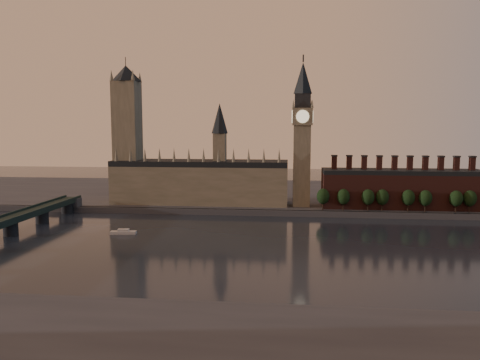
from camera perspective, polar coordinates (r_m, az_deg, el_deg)
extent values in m
plane|color=black|center=(234.98, 5.69, -8.59)|extent=(900.00, 900.00, 0.00)
cube|color=#46464B|center=(322.33, 5.76, -4.06)|extent=(900.00, 4.00, 4.00)
cube|color=#46464B|center=(411.12, 5.79, -1.75)|extent=(900.00, 180.00, 4.00)
cube|color=gray|center=(350.66, -4.88, -0.54)|extent=(130.00, 30.00, 28.00)
cube|color=black|center=(349.04, -4.91, 2.07)|extent=(130.00, 30.00, 4.00)
cube|color=gray|center=(345.91, -2.48, 3.70)|extent=(9.00, 9.00, 24.00)
cone|color=black|center=(345.51, -2.50, 7.51)|extent=(12.00, 12.00, 22.00)
cone|color=gray|center=(351.13, -14.87, 3.04)|extent=(2.60, 2.60, 10.00)
cone|color=gray|center=(347.48, -13.21, 3.05)|extent=(2.60, 2.60, 10.00)
cone|color=gray|center=(344.13, -11.52, 3.06)|extent=(2.60, 2.60, 10.00)
cone|color=gray|center=(341.08, -9.80, 3.07)|extent=(2.60, 2.60, 10.00)
cone|color=gray|center=(338.34, -8.05, 3.07)|extent=(2.60, 2.60, 10.00)
cone|color=gray|center=(335.93, -6.27, 3.07)|extent=(2.60, 2.60, 10.00)
cone|color=gray|center=(333.84, -4.46, 3.07)|extent=(2.60, 2.60, 10.00)
cone|color=gray|center=(332.09, -2.64, 3.06)|extent=(2.60, 2.60, 10.00)
cone|color=gray|center=(330.67, -0.80, 3.05)|extent=(2.60, 2.60, 10.00)
cone|color=gray|center=(329.60, 1.06, 3.04)|extent=(2.60, 2.60, 10.00)
cone|color=gray|center=(328.87, 2.92, 3.03)|extent=(2.60, 2.60, 10.00)
cone|color=gray|center=(328.50, 4.79, 3.01)|extent=(2.60, 2.60, 10.00)
cube|color=gray|center=(362.53, -13.53, 4.45)|extent=(18.00, 18.00, 90.00)
cone|color=black|center=(364.36, -13.75, 12.49)|extent=(24.00, 24.00, 12.00)
cylinder|color=#232326|center=(365.04, -13.78, 13.42)|extent=(0.50, 0.50, 12.00)
cone|color=gray|center=(359.43, -15.41, 12.20)|extent=(3.00, 3.00, 8.00)
cone|color=gray|center=(354.04, -12.94, 12.36)|extent=(3.00, 3.00, 8.00)
cone|color=gray|center=(374.34, -14.50, 12.00)|extent=(3.00, 3.00, 8.00)
cone|color=gray|center=(369.16, -12.12, 12.14)|extent=(3.00, 3.00, 8.00)
cube|color=gray|center=(338.14, 7.52, 1.72)|extent=(12.00, 12.00, 58.00)
cube|color=gray|center=(337.01, 7.61, 7.66)|extent=(14.00, 14.00, 12.00)
cube|color=#232326|center=(337.40, 7.64, 9.52)|extent=(11.00, 11.00, 10.00)
cone|color=black|center=(338.61, 7.68, 12.23)|extent=(13.00, 13.00, 22.00)
cylinder|color=#232326|center=(340.22, 7.72, 14.49)|extent=(1.00, 1.00, 5.00)
cylinder|color=beige|center=(329.81, 7.65, 7.68)|extent=(9.00, 0.50, 9.00)
cylinder|color=beige|center=(344.20, 7.58, 7.63)|extent=(9.00, 0.50, 9.00)
cylinder|color=beige|center=(336.88, 6.38, 7.67)|extent=(0.50, 9.00, 9.00)
cylinder|color=beige|center=(337.30, 8.85, 7.64)|extent=(0.50, 9.00, 9.00)
cone|color=gray|center=(330.69, 6.53, 9.25)|extent=(2.00, 2.00, 6.00)
cone|color=gray|center=(331.07, 8.81, 9.22)|extent=(2.00, 2.00, 6.00)
cone|color=gray|center=(343.67, 6.51, 9.15)|extent=(2.00, 2.00, 6.00)
cone|color=gray|center=(344.04, 8.70, 9.12)|extent=(2.00, 2.00, 6.00)
cube|color=#4E231E|center=(349.10, 19.04, -1.24)|extent=(110.00, 25.00, 24.00)
cube|color=black|center=(347.60, 19.13, 0.96)|extent=(110.00, 25.00, 3.00)
cube|color=#4E231E|center=(339.39, 11.41, 2.08)|extent=(3.50, 3.50, 9.00)
cube|color=#232326|center=(339.04, 11.43, 2.93)|extent=(4.20, 4.20, 1.00)
cube|color=#4E231E|center=(340.56, 13.16, 2.06)|extent=(3.50, 3.50, 9.00)
cube|color=#232326|center=(340.21, 13.19, 2.90)|extent=(4.20, 4.20, 1.00)
cube|color=#4E231E|center=(342.04, 14.90, 2.03)|extent=(3.50, 3.50, 9.00)
cube|color=#232326|center=(341.70, 14.93, 2.86)|extent=(4.20, 4.20, 1.00)
cube|color=#4E231E|center=(343.84, 16.62, 2.00)|extent=(3.50, 3.50, 9.00)
cube|color=#232326|center=(343.50, 16.65, 2.83)|extent=(4.20, 4.20, 1.00)
cube|color=#4E231E|center=(345.94, 18.32, 1.96)|extent=(3.50, 3.50, 9.00)
cube|color=#232326|center=(345.60, 18.35, 2.79)|extent=(4.20, 4.20, 1.00)
cube|color=#4E231E|center=(348.34, 20.00, 1.93)|extent=(3.50, 3.50, 9.00)
cube|color=#232326|center=(348.00, 20.03, 2.75)|extent=(4.20, 4.20, 1.00)
cube|color=#4E231E|center=(351.04, 21.65, 1.90)|extent=(3.50, 3.50, 9.00)
cube|color=#232326|center=(350.70, 21.69, 2.71)|extent=(4.20, 4.20, 1.00)
cube|color=#4E231E|center=(354.02, 23.28, 1.86)|extent=(3.50, 3.50, 9.00)
cube|color=#232326|center=(353.69, 23.32, 2.67)|extent=(4.20, 4.20, 1.00)
cube|color=#4E231E|center=(357.28, 24.88, 1.82)|extent=(3.50, 3.50, 9.00)
cube|color=#232326|center=(356.96, 24.92, 2.62)|extent=(4.20, 4.20, 1.00)
cube|color=#4E231E|center=(360.82, 26.45, 1.79)|extent=(3.50, 3.50, 9.00)
cube|color=#232326|center=(360.50, 26.49, 2.58)|extent=(4.20, 4.20, 1.00)
cylinder|color=black|center=(326.59, 10.07, -3.10)|extent=(0.80, 0.80, 6.00)
ellipsoid|color=black|center=(325.56, 10.09, -1.97)|extent=(8.60, 8.60, 10.75)
cylinder|color=black|center=(327.45, 12.47, -3.13)|extent=(0.80, 0.80, 6.00)
ellipsoid|color=black|center=(326.43, 12.50, -2.00)|extent=(8.60, 8.60, 10.75)
cylinder|color=black|center=(329.99, 15.31, -3.13)|extent=(0.80, 0.80, 6.00)
ellipsoid|color=black|center=(328.98, 15.34, -2.02)|extent=(8.60, 8.60, 10.75)
cylinder|color=black|center=(332.51, 16.93, -3.11)|extent=(0.80, 0.80, 6.00)
ellipsoid|color=black|center=(331.50, 16.97, -2.01)|extent=(8.60, 8.60, 10.75)
cylinder|color=black|center=(336.00, 19.79, -3.12)|extent=(0.80, 0.80, 6.00)
ellipsoid|color=black|center=(335.01, 19.83, -2.02)|extent=(8.60, 8.60, 10.75)
cylinder|color=black|center=(337.87, 21.63, -3.14)|extent=(0.80, 0.80, 6.00)
ellipsoid|color=black|center=(336.88, 21.67, -2.05)|extent=(8.60, 8.60, 10.75)
cylinder|color=black|center=(343.59, 24.80, -3.13)|extent=(0.80, 0.80, 6.00)
ellipsoid|color=black|center=(342.62, 24.85, -2.06)|extent=(8.60, 8.60, 10.75)
cylinder|color=black|center=(348.25, 26.17, -3.08)|extent=(0.80, 0.80, 6.00)
ellipsoid|color=black|center=(347.29, 26.23, -2.02)|extent=(8.60, 8.60, 10.75)
cube|color=#46464B|center=(356.94, -20.00, -2.58)|extent=(14.00, 8.00, 6.00)
cylinder|color=#232326|center=(294.67, -26.17, -5.35)|extent=(8.00, 8.00, 7.75)
cylinder|color=#232326|center=(323.37, -22.98, -4.19)|extent=(8.00, 8.00, 7.75)
cylinder|color=#232326|center=(353.01, -20.33, -3.20)|extent=(8.00, 8.00, 7.75)
cube|color=silver|center=(277.11, -14.02, -6.23)|extent=(14.91, 5.71, 1.66)
cube|color=silver|center=(276.80, -14.03, -5.94)|extent=(6.54, 3.78, 1.25)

